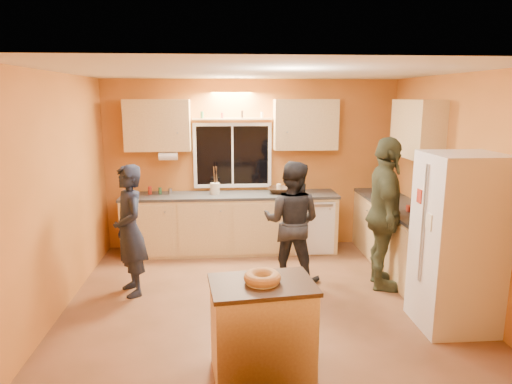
{
  "coord_description": "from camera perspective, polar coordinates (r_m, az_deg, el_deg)",
  "views": [
    {
      "loc": [
        -0.47,
        -5.02,
        2.33
      ],
      "look_at": [
        -0.06,
        0.4,
        1.2
      ],
      "focal_mm": 32.0,
      "sensor_mm": 36.0,
      "label": 1
    }
  ],
  "objects": [
    {
      "name": "ground",
      "position": [
        5.56,
        0.91,
        -13.04
      ],
      "size": [
        4.5,
        4.5,
        0.0
      ],
      "primitive_type": "plane",
      "color": "brown",
      "rests_on": "ground"
    },
    {
      "name": "room_shell",
      "position": [
        5.51,
        1.82,
        4.33
      ],
      "size": [
        4.54,
        4.04,
        2.61
      ],
      "color": "orange",
      "rests_on": "ground"
    },
    {
      "name": "back_counter",
      "position": [
        6.99,
        -0.24,
        -3.81
      ],
      "size": [
        4.23,
        0.62,
        0.9
      ],
      "color": "tan",
      "rests_on": "ground"
    },
    {
      "name": "right_counter",
      "position": [
        6.31,
        18.51,
        -6.18
      ],
      "size": [
        0.62,
        1.84,
        0.9
      ],
      "color": "tan",
      "rests_on": "ground"
    },
    {
      "name": "refrigerator",
      "position": [
        5.04,
        23.89,
        -5.76
      ],
      "size": [
        0.72,
        0.7,
        1.8
      ],
      "primitive_type": "cube",
      "color": "silver",
      "rests_on": "ground"
    },
    {
      "name": "island",
      "position": [
        4.01,
        0.77,
        -16.66
      ],
      "size": [
        0.92,
        0.68,
        0.83
      ],
      "rotation": [
        0.0,
        0.0,
        0.11
      ],
      "color": "tan",
      "rests_on": "ground"
    },
    {
      "name": "bundt_pastry",
      "position": [
        3.82,
        0.79,
        -10.64
      ],
      "size": [
        0.31,
        0.31,
        0.09
      ],
      "primitive_type": "torus",
      "color": "#AF7A48",
      "rests_on": "island"
    },
    {
      "name": "person_left",
      "position": [
        5.61,
        -15.5,
        -4.67
      ],
      "size": [
        0.59,
        0.68,
        1.57
      ],
      "primitive_type": "imported",
      "rotation": [
        0.0,
        0.0,
        -1.12
      ],
      "color": "black",
      "rests_on": "ground"
    },
    {
      "name": "person_center",
      "position": [
        5.81,
        4.49,
        -3.76
      ],
      "size": [
        0.92,
        0.83,
        1.56
      ],
      "primitive_type": "imported",
      "rotation": [
        0.0,
        0.0,
        2.75
      ],
      "color": "black",
      "rests_on": "ground"
    },
    {
      "name": "person_right",
      "position": [
        5.76,
        15.79,
        -2.68
      ],
      "size": [
        0.68,
        1.17,
        1.88
      ],
      "primitive_type": "imported",
      "rotation": [
        0.0,
        0.0,
        1.36
      ],
      "color": "#343823",
      "rests_on": "ground"
    },
    {
      "name": "mixing_bowl",
      "position": [
        6.94,
        2.98,
        0.23
      ],
      "size": [
        0.44,
        0.44,
        0.09
      ],
      "primitive_type": "imported",
      "rotation": [
        0.0,
        0.0,
        -0.26
      ],
      "color": "black",
      "rests_on": "back_counter"
    },
    {
      "name": "utensil_crock",
      "position": [
        6.87,
        -5.15,
        0.43
      ],
      "size": [
        0.14,
        0.14,
        0.17
      ],
      "primitive_type": "cylinder",
      "color": "beige",
      "rests_on": "back_counter"
    },
    {
      "name": "potted_plant",
      "position": [
        6.02,
        20.06,
        -1.09
      ],
      "size": [
        0.33,
        0.3,
        0.33
      ],
      "primitive_type": "imported",
      "rotation": [
        0.0,
        0.0,
        0.13
      ],
      "color": "gray",
      "rests_on": "right_counter"
    },
    {
      "name": "red_box",
      "position": [
        6.17,
        19.1,
        -1.97
      ],
      "size": [
        0.17,
        0.13,
        0.07
      ],
      "primitive_type": "cube",
      "rotation": [
        0.0,
        0.0,
        -0.1
      ],
      "color": "#A02718",
      "rests_on": "right_counter"
    }
  ]
}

